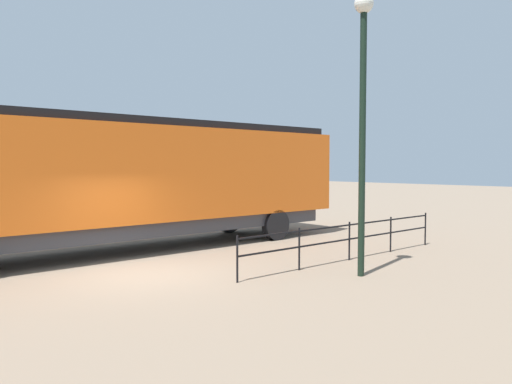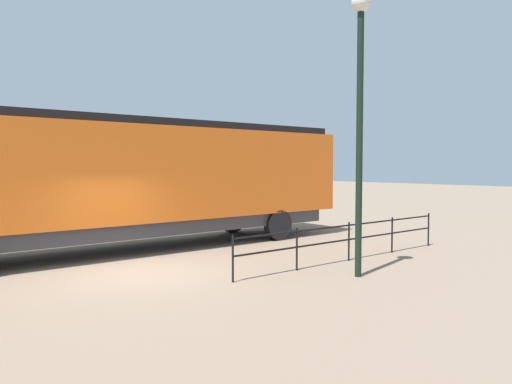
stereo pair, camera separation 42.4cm
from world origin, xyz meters
The scene contains 4 objects.
ground_plane centered at (0.00, 0.00, 0.00)m, with size 120.00×120.00×0.00m, color #84705B.
locomotive centered at (-3.36, 2.07, 2.32)m, with size 3.05×15.40×4.14m.
lamp_post centered at (3.64, 3.95, 4.43)m, with size 0.46×0.46×6.76m.
platform_fence centered at (2.19, 5.35, 0.72)m, with size 0.05×8.27×1.10m.
Camera 2 is at (11.24, -5.58, 2.69)m, focal length 34.88 mm.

